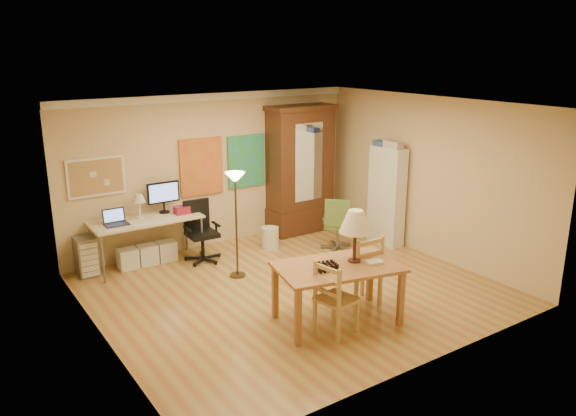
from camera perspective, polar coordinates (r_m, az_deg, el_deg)
floor at (r=8.40m, az=0.55°, el=-8.26°), size 5.50×5.50×0.00m
crown_molding at (r=9.81m, az=-7.72°, el=11.15°), size 5.50×0.08×0.12m
corkboard at (r=9.27m, az=-18.90°, el=3.01°), size 0.90×0.04×0.62m
art_panel_left at (r=9.88m, az=-8.79°, el=4.16°), size 0.80×0.04×1.00m
art_panel_right at (r=10.29m, az=-4.25°, el=4.77°), size 0.75×0.04×0.95m
dining_table at (r=7.20m, az=5.74°, el=-4.57°), size 1.73×1.25×1.47m
ladder_chair_back at (r=7.80m, az=7.47°, el=-6.54°), size 0.50×0.48×1.03m
ladder_chair_left at (r=7.03m, az=4.77°, el=-9.34°), size 0.50×0.51×0.96m
torchiere_lamp at (r=8.47m, az=-5.35°, el=1.44°), size 0.30×0.30×1.66m
computer_desk at (r=9.44m, az=-14.01°, el=-2.80°), size 1.74×0.76×1.32m
office_chair_black at (r=9.49m, az=-8.74°, el=-3.73°), size 0.63×0.63×1.02m
office_chair_green at (r=9.93m, az=5.04°, el=-2.82°), size 0.61×0.61×0.96m
drawer_cart at (r=9.34m, az=-19.80°, el=-4.64°), size 0.31×0.37×0.62m
armoire at (r=10.72m, az=1.23°, el=3.12°), size 1.32×0.63×2.43m
bookshelf at (r=10.20m, az=9.99°, el=1.18°), size 0.27×0.71×1.77m
wastebin at (r=9.98m, az=-1.84°, el=-3.05°), size 0.31×0.31×0.38m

